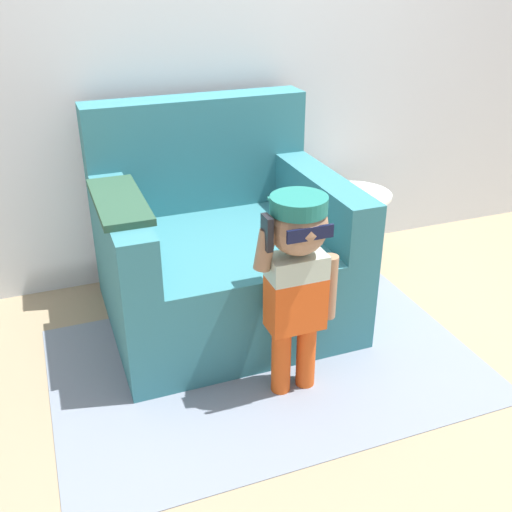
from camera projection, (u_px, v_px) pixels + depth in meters
The scene contains 6 objects.
ground_plane at pixel (272, 316), 3.05m from camera, with size 10.00×10.00×0.00m, color #998466.
wall_back at pixel (223, 31), 3.04m from camera, with size 10.00×0.05×2.60m.
armchair at pixel (220, 250), 2.94m from camera, with size 1.14×1.01×1.03m.
person_child at pixel (297, 267), 2.29m from camera, with size 0.36×0.27×0.87m.
side_table at pixel (353, 223), 3.40m from camera, with size 0.40×0.40×0.47m.
rug at pixel (266, 363), 2.70m from camera, with size 1.86×1.25×0.01m.
Camera 1 is at (-0.99, -2.38, 1.65)m, focal length 42.00 mm.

